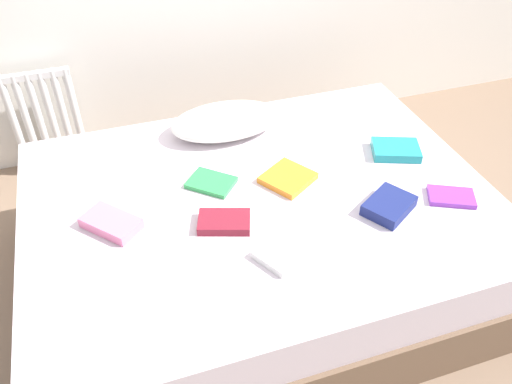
{
  "coord_description": "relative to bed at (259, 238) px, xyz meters",
  "views": [
    {
      "loc": [
        -0.55,
        -1.6,
        1.93
      ],
      "look_at": [
        0.0,
        0.05,
        0.48
      ],
      "focal_mm": 36.6,
      "sensor_mm": 36.0,
      "label": 1
    }
  ],
  "objects": [
    {
      "name": "textbook_green",
      "position": [
        -0.18,
        0.14,
        0.26
      ],
      "size": [
        0.24,
        0.23,
        0.02
      ],
      "primitive_type": "cube",
      "rotation": [
        0.0,
        0.0,
        -0.72
      ],
      "color": "green",
      "rests_on": "bed"
    },
    {
      "name": "textbook_purple",
      "position": [
        0.76,
        -0.27,
        0.26
      ],
      "size": [
        0.22,
        0.19,
        0.02
      ],
      "primitive_type": "cube",
      "rotation": [
        0.0,
        0.0,
        -0.46
      ],
      "color": "purple",
      "rests_on": "bed"
    },
    {
      "name": "ground_plane",
      "position": [
        0.0,
        0.0,
        -0.25
      ],
      "size": [
        8.0,
        8.0,
        0.0
      ],
      "primitive_type": "plane",
      "color": "#7F6651"
    },
    {
      "name": "radiator",
      "position": [
        -0.88,
        1.2,
        0.11
      ],
      "size": [
        0.38,
        0.04,
        0.55
      ],
      "color": "white",
      "rests_on": "ground"
    },
    {
      "name": "textbook_white",
      "position": [
        -0.02,
        -0.35,
        0.27
      ],
      "size": [
        0.26,
        0.24,
        0.03
      ],
      "primitive_type": "cube",
      "rotation": [
        0.0,
        0.0,
        0.5
      ],
      "color": "white",
      "rests_on": "bed"
    },
    {
      "name": "textbook_maroon",
      "position": [
        -0.19,
        -0.13,
        0.27
      ],
      "size": [
        0.24,
        0.19,
        0.04
      ],
      "primitive_type": "cube",
      "rotation": [
        0.0,
        0.0,
        -0.32
      ],
      "color": "maroon",
      "rests_on": "bed"
    },
    {
      "name": "pillow",
      "position": [
        0.0,
        0.52,
        0.32
      ],
      "size": [
        0.54,
        0.31,
        0.13
      ],
      "primitive_type": "ellipsoid",
      "color": "white",
      "rests_on": "bed"
    },
    {
      "name": "textbook_orange",
      "position": [
        0.15,
        0.06,
        0.27
      ],
      "size": [
        0.27,
        0.27,
        0.03
      ],
      "primitive_type": "cube",
      "rotation": [
        0.0,
        0.0,
        0.56
      ],
      "color": "orange",
      "rests_on": "bed"
    },
    {
      "name": "textbook_navy",
      "position": [
        0.47,
        -0.26,
        0.28
      ],
      "size": [
        0.25,
        0.24,
        0.05
      ],
      "primitive_type": "cube",
      "rotation": [
        0.0,
        0.0,
        0.56
      ],
      "color": "navy",
      "rests_on": "bed"
    },
    {
      "name": "textbook_teal",
      "position": [
        0.7,
        0.09,
        0.27
      ],
      "size": [
        0.26,
        0.22,
        0.04
      ],
      "primitive_type": "cube",
      "rotation": [
        0.0,
        0.0,
        -0.37
      ],
      "color": "teal",
      "rests_on": "bed"
    },
    {
      "name": "bed",
      "position": [
        0.0,
        0.0,
        0.0
      ],
      "size": [
        2.0,
        1.5,
        0.5
      ],
      "color": "brown",
      "rests_on": "ground"
    },
    {
      "name": "textbook_pink",
      "position": [
        -0.62,
        0.0,
        0.28
      ],
      "size": [
        0.25,
        0.25,
        0.04
      ],
      "primitive_type": "cube",
      "rotation": [
        0.0,
        0.0,
        -0.84
      ],
      "color": "pink",
      "rests_on": "bed"
    }
  ]
}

